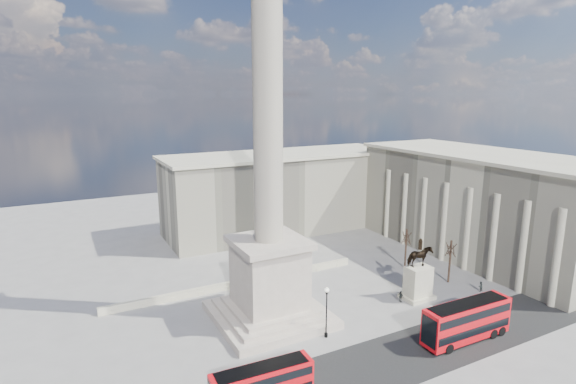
# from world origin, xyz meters

# --- Properties ---
(ground) EXTENTS (180.00, 180.00, 0.00)m
(ground) POSITION_xyz_m (0.00, 0.00, 0.00)
(ground) COLOR gray
(ground) RESTS_ON ground
(asphalt_road) EXTENTS (120.00, 9.00, 0.01)m
(asphalt_road) POSITION_xyz_m (5.00, -10.00, 0.00)
(asphalt_road) COLOR black
(asphalt_road) RESTS_ON ground
(nelsons_column) EXTENTS (14.00, 14.00, 49.85)m
(nelsons_column) POSITION_xyz_m (0.00, 5.00, 12.92)
(nelsons_column) COLOR #B8AB99
(nelsons_column) RESTS_ON ground
(balustrade_wall) EXTENTS (40.00, 0.60, 1.10)m
(balustrade_wall) POSITION_xyz_m (0.00, 16.00, 0.55)
(balustrade_wall) COLOR beige
(balustrade_wall) RESTS_ON ground
(building_east) EXTENTS (19.00, 46.00, 18.60)m
(building_east) POSITION_xyz_m (45.00, 10.00, 9.32)
(building_east) COLOR #B5B094
(building_east) RESTS_ON ground
(building_northeast) EXTENTS (51.00, 17.00, 16.60)m
(building_northeast) POSITION_xyz_m (20.00, 40.00, 8.32)
(building_northeast) COLOR #B5B094
(building_northeast) RESTS_ON ground
(red_bus_c) EXTENTS (11.87, 2.98, 4.79)m
(red_bus_c) POSITION_xyz_m (18.39, -10.78, 2.51)
(red_bus_c) COLOR red
(red_bus_c) RESTS_ON ground
(victorian_lamp) EXTENTS (0.55, 0.55, 6.38)m
(victorian_lamp) POSITION_xyz_m (3.99, -2.48, 3.76)
(victorian_lamp) COLOR black
(victorian_lamp) RESTS_ON ground
(equestrian_statue) EXTENTS (4.38, 3.29, 9.03)m
(equestrian_statue) POSITION_xyz_m (21.23, 0.34, 3.17)
(equestrian_statue) COLOR beige
(equestrian_statue) RESTS_ON ground
(bare_tree_near) EXTENTS (1.90, 1.90, 8.30)m
(bare_tree_near) POSITION_xyz_m (40.94, -6.92, 6.54)
(bare_tree_near) COLOR #332319
(bare_tree_near) RESTS_ON ground
(bare_tree_mid) EXTENTS (1.89, 1.89, 7.17)m
(bare_tree_mid) POSITION_xyz_m (29.66, 2.41, 5.65)
(bare_tree_mid) COLOR #332319
(bare_tree_mid) RESTS_ON ground
(bare_tree_far) EXTENTS (1.75, 1.75, 7.17)m
(bare_tree_far) POSITION_xyz_m (27.68, 10.07, 5.65)
(bare_tree_far) COLOR #332319
(bare_tree_far) RESTS_ON ground
(pedestrian_walking) EXTENTS (0.74, 0.62, 1.73)m
(pedestrian_walking) POSITION_xyz_m (18.88, -6.10, 0.87)
(pedestrian_walking) COLOR #222825
(pedestrian_walking) RESTS_ON ground
(pedestrian_standing) EXTENTS (0.75, 0.59, 1.54)m
(pedestrian_standing) POSITION_xyz_m (31.27, -2.20, 0.77)
(pedestrian_standing) COLOR #222825
(pedestrian_standing) RESTS_ON ground
(pedestrian_crossing) EXTENTS (0.60, 1.04, 1.67)m
(pedestrian_crossing) POSITION_xyz_m (18.35, 0.58, 0.83)
(pedestrian_crossing) COLOR #222825
(pedestrian_crossing) RESTS_ON ground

